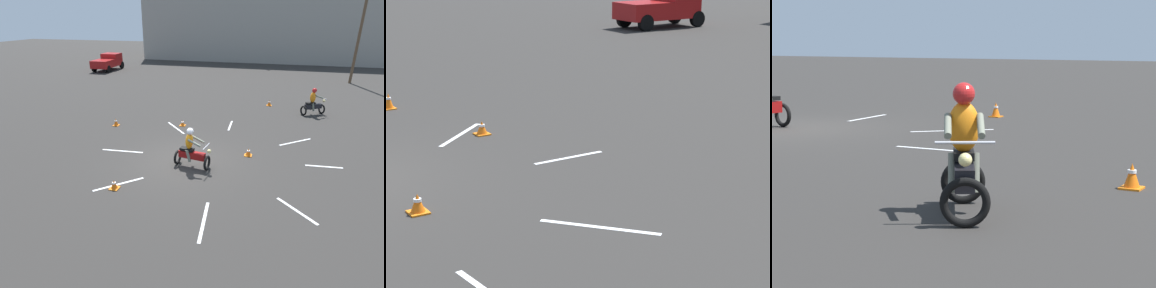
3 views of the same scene
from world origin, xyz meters
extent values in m
plane|color=#2D2B28|center=(0.00, 0.00, 0.00)|extent=(120.00, 120.00, 0.00)
torus|color=black|center=(-0.20, -0.30, 0.30)|extent=(0.19, 0.61, 0.60)
torus|color=black|center=(6.41, 8.63, 0.30)|extent=(0.39, 0.57, 0.60)
torus|color=black|center=(5.29, 7.97, 0.30)|extent=(0.39, 0.57, 0.60)
cube|color=black|center=(5.85, 8.30, 0.52)|extent=(1.07, 0.76, 0.28)
cube|color=black|center=(5.66, 8.19, 0.74)|extent=(0.61, 0.51, 0.10)
cylinder|color=silver|center=(6.37, 8.60, 1.00)|extent=(0.39, 0.62, 0.04)
sphere|color=#F2E08C|center=(6.48, 8.67, 0.82)|extent=(0.22, 0.22, 0.16)
ellipsoid|color=orange|center=(5.75, 8.24, 1.10)|extent=(0.44, 0.49, 0.64)
cylinder|color=slate|center=(6.11, 8.22, 1.15)|extent=(0.52, 0.35, 0.27)
cylinder|color=slate|center=(5.91, 8.56, 1.15)|extent=(0.52, 0.35, 0.27)
cylinder|color=slate|center=(5.84, 8.13, 0.52)|extent=(0.27, 0.23, 0.51)
cylinder|color=slate|center=(5.69, 8.37, 0.52)|extent=(0.27, 0.23, 0.51)
sphere|color=red|center=(5.78, 8.26, 1.52)|extent=(0.38, 0.38, 0.28)
cube|color=orange|center=(-1.35, 4.23, 0.01)|extent=(0.32, 0.32, 0.03)
cone|color=orange|center=(-1.35, 4.23, 0.17)|extent=(0.24, 0.24, 0.28)
cylinder|color=white|center=(-1.35, 4.23, 0.21)|extent=(0.13, 0.13, 0.05)
cube|color=orange|center=(3.21, 9.65, 0.01)|extent=(0.32, 0.32, 0.03)
cone|color=orange|center=(3.21, 9.65, 0.21)|extent=(0.24, 0.24, 0.36)
cylinder|color=white|center=(3.21, 9.65, 0.26)|extent=(0.13, 0.13, 0.05)
cube|color=orange|center=(-4.94, 3.29, 0.01)|extent=(0.32, 0.32, 0.03)
cone|color=orange|center=(-4.94, 3.29, 0.22)|extent=(0.24, 0.24, 0.39)
cylinder|color=white|center=(-4.94, 3.29, 0.28)|extent=(0.13, 0.13, 0.05)
cube|color=silver|center=(1.23, 4.94, 0.00)|extent=(0.13, 1.60, 0.01)
cube|color=silver|center=(-1.60, 3.81, 0.00)|extent=(1.45, 1.58, 0.01)
cube|color=silver|center=(-3.01, 0.24, 0.00)|extent=(1.93, 0.26, 0.01)
camera|label=1|loc=(3.25, -10.89, 5.66)|focal=28.00mm
camera|label=2|loc=(13.57, -2.66, 4.41)|focal=70.00mm
camera|label=3|loc=(13.86, 12.78, 2.19)|focal=70.00mm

